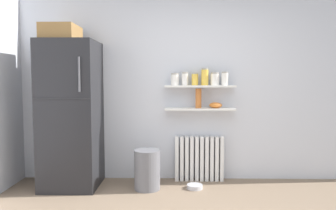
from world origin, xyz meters
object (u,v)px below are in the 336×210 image
refrigerator (71,111)px  pet_food_bowl (195,187)px  storage_jar_4 (215,79)px  radiator (199,158)px  storage_jar_0 (175,79)px  trash_bin (147,170)px  shelf_bowl (216,105)px  storage_jar_1 (185,79)px  storage_jar_2 (195,79)px  vase (198,98)px  storage_jar_5 (225,79)px  storage_jar_3 (205,77)px

refrigerator → pet_food_bowl: refrigerator is taller
storage_jar_4 → pet_food_bowl: storage_jar_4 is taller
radiator → pet_food_bowl: radiator is taller
storage_jar_0 → trash_bin: storage_jar_0 is taller
trash_bin → shelf_bowl: bearing=20.8°
storage_jar_4 → trash_bin: bearing=-158.9°
storage_jar_1 → storage_jar_2: size_ratio=1.04×
radiator → vase: (-0.02, -0.03, 0.82)m
radiator → trash_bin: (-0.67, -0.37, -0.05)m
radiator → storage_jar_0: (-0.33, -0.03, 1.07)m
vase → radiator: bearing=60.9°
storage_jar_2 → storage_jar_5: (0.39, 0.00, 0.01)m
radiator → trash_bin: 0.77m
storage_jar_3 → pet_food_bowl: bearing=-115.1°
shelf_bowl → trash_bin: 1.23m
storage_jar_2 → storage_jar_4: size_ratio=0.98×
radiator → pet_food_bowl: bearing=-103.1°
storage_jar_5 → storage_jar_3: bearing=-180.0°
storage_jar_1 → storage_jar_0: bearing=180.0°
radiator → pet_food_bowl: (-0.08, -0.34, -0.27)m
radiator → vase: size_ratio=2.52×
refrigerator → vase: bearing=8.1°
storage_jar_3 → trash_bin: size_ratio=0.46×
radiator → storage_jar_0: bearing=-174.8°
storage_jar_0 → trash_bin: size_ratio=0.33×
refrigerator → pet_food_bowl: (1.57, -0.08, -0.94)m
storage_jar_2 → storage_jar_5: 0.39m
vase → shelf_bowl: size_ratio=1.52×
radiator → shelf_bowl: (0.21, -0.03, 0.73)m
storage_jar_1 → storage_jar_2: 0.13m
refrigerator → shelf_bowl: refrigerator is taller
radiator → vase: bearing=-119.1°
refrigerator → storage_jar_3: (1.71, 0.23, 0.43)m
storage_jar_1 → pet_food_bowl: storage_jar_1 is taller
storage_jar_1 → refrigerator: bearing=-170.9°
storage_jar_0 → storage_jar_2: size_ratio=0.96×
pet_food_bowl → storage_jar_5: bearing=37.2°
refrigerator → storage_jar_1: refrigerator is taller
storage_jar_3 → storage_jar_5: bearing=0.0°
trash_bin → pet_food_bowl: size_ratio=2.50×
storage_jar_3 → storage_jar_2: bearing=180.0°
storage_jar_0 → storage_jar_4: 0.52m
radiator → storage_jar_3: (0.07, -0.03, 1.10)m
vase → trash_bin: size_ratio=0.52×
radiator → storage_jar_2: bearing=-155.4°
vase → storage_jar_5: bearing=0.0°
shelf_bowl → storage_jar_0: bearing=180.0°
storage_jar_3 → storage_jar_4: 0.13m
refrigerator → pet_food_bowl: size_ratio=10.30×
storage_jar_0 → storage_jar_5: bearing=0.0°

